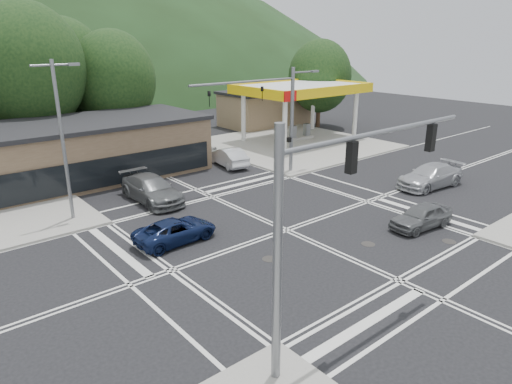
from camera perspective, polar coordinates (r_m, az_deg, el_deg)
ground at (r=25.24m, az=3.80°, el=-4.78°), size 120.00×120.00×0.00m
sidewalk_ne at (r=45.47m, az=4.58°, el=6.01°), size 16.00×16.00×0.15m
gas_station_canopy at (r=46.74m, az=5.67°, el=12.50°), size 12.32×8.34×5.75m
convenience_store at (r=55.71m, az=1.11°, el=10.33°), size 10.00×6.00×3.80m
commercial_row at (r=35.56m, az=-25.64°, el=3.79°), size 24.00×8.00×4.00m
tree_n_b at (r=41.97m, az=-26.65°, el=13.75°), size 9.00×9.00×12.98m
tree_n_c at (r=44.26m, az=-17.44°, el=13.30°), size 7.60×7.60×10.87m
tree_n_e at (r=46.93m, az=-22.94°, el=13.77°), size 8.40×8.40×11.98m
tree_ne at (r=54.47m, az=7.98°, el=14.14°), size 7.20×7.20×9.99m
streetlight_nw at (r=27.25m, az=-23.00°, el=6.68°), size 2.50×0.25×9.00m
signal_mast_ne at (r=34.25m, az=3.01°, el=10.36°), size 11.65×0.30×8.00m
signal_mast_sw at (r=13.77m, az=8.35°, el=-2.47°), size 9.14×0.28×8.00m
car_blue_west at (r=23.98m, az=-10.02°, el=-4.76°), size 4.46×2.18×1.22m
car_grey_center at (r=26.88m, az=19.95°, el=-2.85°), size 4.14×2.04×1.36m
car_silver_east at (r=34.47m, az=20.95°, el=1.89°), size 5.66×2.77×1.58m
car_queue_a at (r=37.68m, az=-3.48°, el=4.43°), size 2.35×4.81×1.52m
car_queue_b at (r=41.24m, az=-7.59°, el=5.54°), size 2.31×4.59×1.50m
car_northbound at (r=30.07m, az=-12.91°, el=0.37°), size 2.32×5.65×1.64m
pedestrian at (r=38.31m, az=2.98°, el=5.20°), size 0.81×0.81×1.90m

